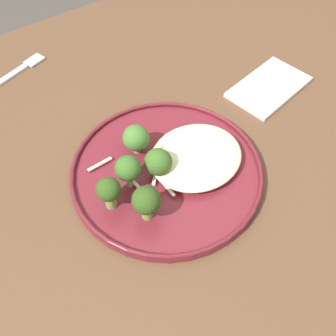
% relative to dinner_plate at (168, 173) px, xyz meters
% --- Properties ---
extents(ground, '(6.00, 6.00, 0.00)m').
position_rel_dinner_plate_xyz_m(ground, '(0.05, -0.00, -0.75)').
color(ground, '#47423D').
extents(wooden_dining_table, '(1.40, 1.00, 0.74)m').
position_rel_dinner_plate_xyz_m(wooden_dining_table, '(0.05, -0.00, -0.09)').
color(wooden_dining_table, brown).
rests_on(wooden_dining_table, ground).
extents(dinner_plate, '(0.29, 0.29, 0.02)m').
position_rel_dinner_plate_xyz_m(dinner_plate, '(0.00, 0.00, 0.00)').
color(dinner_plate, maroon).
rests_on(dinner_plate, wooden_dining_table).
extents(noodle_bed, '(0.14, 0.13, 0.03)m').
position_rel_dinner_plate_xyz_m(noodle_bed, '(-0.05, 0.01, 0.01)').
color(noodle_bed, beige).
rests_on(noodle_bed, dinner_plate).
extents(seared_scallop_tilted_round, '(0.03, 0.03, 0.01)m').
position_rel_dinner_plate_xyz_m(seared_scallop_tilted_round, '(-0.06, 0.04, 0.01)').
color(seared_scallop_tilted_round, '#E5C689').
rests_on(seared_scallop_tilted_round, dinner_plate).
extents(seared_scallop_large_seared, '(0.03, 0.03, 0.02)m').
position_rel_dinner_plate_xyz_m(seared_scallop_large_seared, '(-0.01, -0.02, 0.01)').
color(seared_scallop_large_seared, '#DBB77A').
rests_on(seared_scallop_large_seared, dinner_plate).
extents(seared_scallop_tiny_bay, '(0.02, 0.02, 0.01)m').
position_rel_dinner_plate_xyz_m(seared_scallop_tiny_bay, '(-0.06, -0.00, 0.01)').
color(seared_scallop_tiny_bay, beige).
rests_on(seared_scallop_tiny_bay, dinner_plate).
extents(seared_scallop_front_small, '(0.02, 0.02, 0.01)m').
position_rel_dinner_plate_xyz_m(seared_scallop_front_small, '(-0.03, 0.04, 0.01)').
color(seared_scallop_front_small, '#E5C689').
rests_on(seared_scallop_front_small, dinner_plate).
extents(seared_scallop_center_golden, '(0.04, 0.04, 0.02)m').
position_rel_dinner_plate_xyz_m(seared_scallop_center_golden, '(-0.04, 0.01, 0.01)').
color(seared_scallop_center_golden, '#E5C689').
rests_on(seared_scallop_center_golden, dinner_plate).
extents(broccoli_floret_beside_noodles, '(0.04, 0.04, 0.06)m').
position_rel_dinner_plate_xyz_m(broccoli_floret_beside_noodles, '(0.07, 0.05, 0.04)').
color(broccoli_floret_beside_noodles, '#7A994C').
rests_on(broccoli_floret_beside_noodles, dinner_plate).
extents(broccoli_floret_small_sprig, '(0.03, 0.03, 0.06)m').
position_rel_dinner_plate_xyz_m(broccoli_floret_small_sprig, '(0.10, 0.00, 0.04)').
color(broccoli_floret_small_sprig, '#7A994C').
rests_on(broccoli_floret_small_sprig, dinner_plate).
extents(broccoli_floret_left_leaning, '(0.04, 0.04, 0.06)m').
position_rel_dinner_plate_xyz_m(broccoli_floret_left_leaning, '(0.06, -0.01, 0.04)').
color(broccoli_floret_left_leaning, '#89A356').
rests_on(broccoli_floret_left_leaning, dinner_plate).
extents(broccoli_floret_tall_stalk, '(0.04, 0.04, 0.05)m').
position_rel_dinner_plate_xyz_m(broccoli_floret_tall_stalk, '(0.01, -0.01, 0.03)').
color(broccoli_floret_tall_stalk, '#89A356').
rests_on(broccoli_floret_tall_stalk, dinner_plate).
extents(broccoli_floret_right_tilted, '(0.04, 0.04, 0.05)m').
position_rel_dinner_plate_xyz_m(broccoli_floret_right_tilted, '(0.02, -0.06, 0.03)').
color(broccoli_floret_right_tilted, '#89A356').
rests_on(broccoli_floret_right_tilted, dinner_plate).
extents(onion_sliver_long_sliver, '(0.01, 0.05, 0.00)m').
position_rel_dinner_plate_xyz_m(onion_sliver_long_sliver, '(0.02, 0.02, 0.01)').
color(onion_sliver_long_sliver, silver).
rests_on(onion_sliver_long_sliver, dinner_plate).
extents(onion_sliver_pale_crescent, '(0.04, 0.01, 0.00)m').
position_rel_dinner_plate_xyz_m(onion_sliver_pale_crescent, '(0.08, -0.07, 0.01)').
color(onion_sliver_pale_crescent, silver).
rests_on(onion_sliver_pale_crescent, dinner_plate).
extents(onion_sliver_short_strip, '(0.01, 0.05, 0.00)m').
position_rel_dinner_plate_xyz_m(onion_sliver_short_strip, '(0.05, -0.01, 0.01)').
color(onion_sliver_short_strip, silver).
rests_on(onion_sliver_short_strip, dinner_plate).
extents(onion_sliver_curled_piece, '(0.03, 0.03, 0.00)m').
position_rel_dinner_plate_xyz_m(onion_sliver_curled_piece, '(0.02, -0.01, 0.01)').
color(onion_sliver_curled_piece, silver).
rests_on(onion_sliver_curled_piece, dinner_plate).
extents(dinner_fork, '(0.18, 0.08, 0.00)m').
position_rel_dinner_plate_xyz_m(dinner_fork, '(0.12, -0.36, -0.01)').
color(dinner_fork, silver).
rests_on(dinner_fork, wooden_dining_table).
extents(folded_napkin, '(0.16, 0.11, 0.01)m').
position_rel_dinner_plate_xyz_m(folded_napkin, '(-0.27, -0.06, -0.00)').
color(folded_napkin, silver).
rests_on(folded_napkin, wooden_dining_table).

